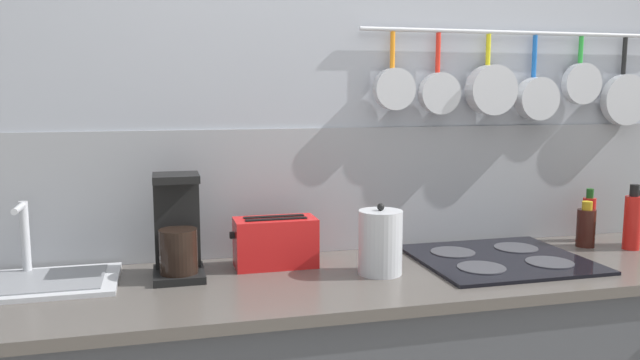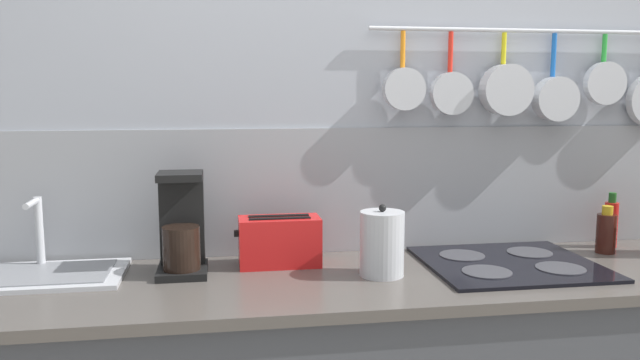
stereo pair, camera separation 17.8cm
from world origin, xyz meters
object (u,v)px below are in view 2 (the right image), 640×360
at_px(bottle_olive_oil, 606,232).
at_px(bottle_hot_sauce, 611,223).
at_px(coffee_maker, 182,231).
at_px(kettle, 382,243).
at_px(toaster, 279,241).

bearing_deg(bottle_olive_oil, bottle_hot_sauce, 47.97).
xyz_separation_m(coffee_maker, kettle, (0.64, -0.14, -0.03)).
bearing_deg(toaster, kettle, -28.37).
height_order(kettle, bottle_olive_oil, kettle).
bearing_deg(toaster, bottle_hot_sauce, 2.49).
relative_size(coffee_maker, bottle_hot_sauce, 1.58).
distance_m(coffee_maker, kettle, 0.66).
xyz_separation_m(toaster, bottle_olive_oil, (1.21, -0.02, -0.01)).
relative_size(coffee_maker, kettle, 1.42).
relative_size(toaster, kettle, 1.25).
bearing_deg(kettle, bottle_hot_sauce, 13.20).
xyz_separation_m(bottle_olive_oil, bottle_hot_sauce, (0.07, 0.08, 0.02)).
bearing_deg(bottle_hot_sauce, coffee_maker, -176.92).
relative_size(toaster, bottle_olive_oil, 1.66).
bearing_deg(kettle, toaster, 151.63).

